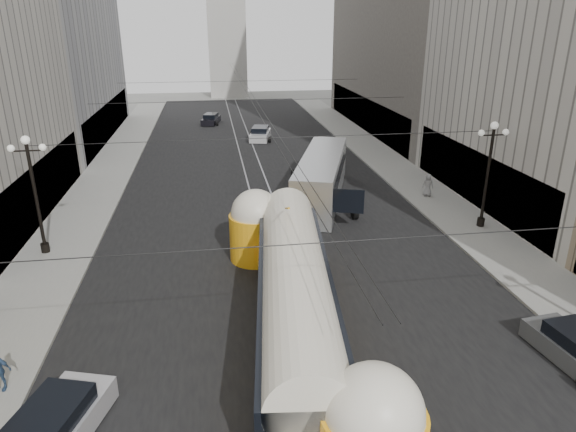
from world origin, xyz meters
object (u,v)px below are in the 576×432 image
object	(u,v)px
streetcar	(295,294)
pedestrian_sidewalk_right	(428,185)
city_bus	(322,176)
sedan_silver	(53,428)
pedestrian_crossing_a	(336,409)

from	to	relation	value
streetcar	pedestrian_sidewalk_right	distance (m)	19.77
city_bus	pedestrian_sidewalk_right	xyz separation A→B (m)	(7.55, -0.87, -0.77)
streetcar	pedestrian_sidewalk_right	bearing A→B (deg)	51.97
sedan_silver	pedestrian_crossing_a	distance (m)	8.43
streetcar	pedestrian_crossing_a	distance (m)	5.39
streetcar	pedestrian_crossing_a	size ratio (longest dim) A/B	10.56
city_bus	sedan_silver	world-z (taller)	city_bus
pedestrian_sidewalk_right	city_bus	bearing A→B (deg)	14.73
sedan_silver	streetcar	bearing A→B (deg)	29.71
city_bus	pedestrian_crossing_a	xyz separation A→B (m)	(-4.20, -21.69, -0.90)
streetcar	sedan_silver	xyz separation A→B (m)	(-7.98, -4.56, -1.26)
pedestrian_crossing_a	pedestrian_sidewalk_right	xyz separation A→B (m)	(11.76, 20.82, 0.12)
streetcar	city_bus	world-z (taller)	streetcar
sedan_silver	pedestrian_sidewalk_right	world-z (taller)	pedestrian_sidewalk_right
city_bus	pedestrian_crossing_a	bearing A→B (deg)	-100.96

